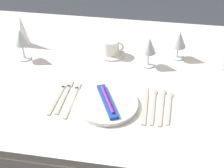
{
  "coord_description": "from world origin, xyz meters",
  "views": [
    {
      "loc": [
        0.19,
        -1.18,
        1.56
      ],
      "look_at": [
        0.02,
        -0.14,
        0.76
      ],
      "focal_mm": 48.98,
      "sensor_mm": 36.0,
      "label": 1
    }
  ],
  "objects_px": {
    "dinner_plate": "(107,104)",
    "spoon_tea": "(169,103)",
    "coffee_cup_left": "(111,47)",
    "wine_glass_left": "(179,40)",
    "toothbrush_package": "(107,101)",
    "fork_outer": "(73,98)",
    "spoon_dessert": "(162,102)",
    "fork_inner": "(65,95)",
    "wine_glass_centre": "(21,39)",
    "wine_glass_right": "(149,47)",
    "dinner_knife": "(145,106)",
    "spoon_soup": "(153,102)",
    "napkin_folded": "(22,31)",
    "fork_salad": "(58,96)"
  },
  "relations": [
    {
      "from": "toothbrush_package",
      "to": "fork_inner",
      "type": "height_order",
      "value": "toothbrush_package"
    },
    {
      "from": "dinner_plate",
      "to": "wine_glass_centre",
      "type": "relative_size",
      "value": 1.58
    },
    {
      "from": "spoon_soup",
      "to": "spoon_dessert",
      "type": "xyz_separation_m",
      "value": [
        0.03,
        0.0,
        -0.0
      ]
    },
    {
      "from": "fork_outer",
      "to": "wine_glass_left",
      "type": "height_order",
      "value": "wine_glass_left"
    },
    {
      "from": "spoon_dessert",
      "to": "spoon_tea",
      "type": "xyz_separation_m",
      "value": [
        0.03,
        -0.0,
        0.0
      ]
    },
    {
      "from": "spoon_dessert",
      "to": "wine_glass_centre",
      "type": "distance_m",
      "value": 0.73
    },
    {
      "from": "wine_glass_left",
      "to": "dinner_plate",
      "type": "bearing_deg",
      "value": -123.99
    },
    {
      "from": "wine_glass_left",
      "to": "dinner_knife",
      "type": "bearing_deg",
      "value": -108.0
    },
    {
      "from": "dinner_knife",
      "to": "spoon_soup",
      "type": "bearing_deg",
      "value": 43.12
    },
    {
      "from": "dinner_plate",
      "to": "spoon_tea",
      "type": "height_order",
      "value": "dinner_plate"
    },
    {
      "from": "spoon_tea",
      "to": "coffee_cup_left",
      "type": "xyz_separation_m",
      "value": [
        -0.3,
        0.34,
        0.04
      ]
    },
    {
      "from": "napkin_folded",
      "to": "spoon_tea",
      "type": "bearing_deg",
      "value": -25.43
    },
    {
      "from": "spoon_dessert",
      "to": "napkin_folded",
      "type": "distance_m",
      "value": 0.83
    },
    {
      "from": "coffee_cup_left",
      "to": "dinner_plate",
      "type": "bearing_deg",
      "value": -82.99
    },
    {
      "from": "fork_salad",
      "to": "wine_glass_centre",
      "type": "bearing_deg",
      "value": 134.41
    },
    {
      "from": "fork_salad",
      "to": "fork_inner",
      "type": "bearing_deg",
      "value": 21.47
    },
    {
      "from": "spoon_tea",
      "to": "napkin_folded",
      "type": "bearing_deg",
      "value": 154.57
    },
    {
      "from": "coffee_cup_left",
      "to": "wine_glass_left",
      "type": "relative_size",
      "value": 0.75
    },
    {
      "from": "wine_glass_centre",
      "to": "wine_glass_left",
      "type": "distance_m",
      "value": 0.76
    },
    {
      "from": "dinner_knife",
      "to": "wine_glass_right",
      "type": "xyz_separation_m",
      "value": [
        -0.01,
        0.3,
        0.1
      ]
    },
    {
      "from": "spoon_dessert",
      "to": "fork_outer",
      "type": "bearing_deg",
      "value": -174.82
    },
    {
      "from": "spoon_dessert",
      "to": "wine_glass_left",
      "type": "distance_m",
      "value": 0.38
    },
    {
      "from": "spoon_tea",
      "to": "dinner_knife",
      "type": "bearing_deg",
      "value": -162.35
    },
    {
      "from": "fork_outer",
      "to": "spoon_soup",
      "type": "height_order",
      "value": "spoon_soup"
    },
    {
      "from": "fork_inner",
      "to": "spoon_soup",
      "type": "bearing_deg",
      "value": 2.61
    },
    {
      "from": "fork_outer",
      "to": "napkin_folded",
      "type": "bearing_deg",
      "value": 133.09
    },
    {
      "from": "dinner_plate",
      "to": "spoon_tea",
      "type": "xyz_separation_m",
      "value": [
        0.25,
        0.05,
        -0.01
      ]
    },
    {
      "from": "spoon_dessert",
      "to": "napkin_folded",
      "type": "relative_size",
      "value": 1.4
    },
    {
      "from": "coffee_cup_left",
      "to": "napkin_folded",
      "type": "xyz_separation_m",
      "value": [
        -0.47,
        0.03,
        0.04
      ]
    },
    {
      "from": "spoon_dessert",
      "to": "spoon_soup",
      "type": "bearing_deg",
      "value": -175.39
    },
    {
      "from": "spoon_tea",
      "to": "wine_glass_centre",
      "type": "height_order",
      "value": "wine_glass_centre"
    },
    {
      "from": "wine_glass_centre",
      "to": "wine_glass_right",
      "type": "distance_m",
      "value": 0.61
    },
    {
      "from": "toothbrush_package",
      "to": "spoon_dessert",
      "type": "xyz_separation_m",
      "value": [
        0.22,
        0.05,
        -0.02
      ]
    },
    {
      "from": "fork_salad",
      "to": "dinner_knife",
      "type": "bearing_deg",
      "value": -0.58
    },
    {
      "from": "toothbrush_package",
      "to": "wine_glass_left",
      "type": "xyz_separation_m",
      "value": [
        0.28,
        0.41,
        0.07
      ]
    },
    {
      "from": "fork_inner",
      "to": "spoon_dessert",
      "type": "bearing_deg",
      "value": 2.78
    },
    {
      "from": "wine_glass_centre",
      "to": "napkin_folded",
      "type": "bearing_deg",
      "value": 111.54
    },
    {
      "from": "spoon_dessert",
      "to": "wine_glass_centre",
      "type": "height_order",
      "value": "wine_glass_centre"
    },
    {
      "from": "fork_salad",
      "to": "wine_glass_right",
      "type": "height_order",
      "value": "wine_glass_right"
    },
    {
      "from": "spoon_tea",
      "to": "wine_glass_right",
      "type": "bearing_deg",
      "value": 111.45
    },
    {
      "from": "dinner_knife",
      "to": "dinner_plate",
      "type": "bearing_deg",
      "value": -172.45
    },
    {
      "from": "toothbrush_package",
      "to": "fork_outer",
      "type": "bearing_deg",
      "value": 172.32
    },
    {
      "from": "fork_outer",
      "to": "dinner_plate",
      "type": "bearing_deg",
      "value": -7.68
    },
    {
      "from": "fork_inner",
      "to": "wine_glass_right",
      "type": "bearing_deg",
      "value": 41.47
    },
    {
      "from": "fork_outer",
      "to": "fork_inner",
      "type": "height_order",
      "value": "same"
    },
    {
      "from": "spoon_dessert",
      "to": "toothbrush_package",
      "type": "bearing_deg",
      "value": -166.28
    },
    {
      "from": "fork_inner",
      "to": "napkin_folded",
      "type": "relative_size",
      "value": 1.32
    },
    {
      "from": "fork_inner",
      "to": "spoon_soup",
      "type": "relative_size",
      "value": 0.98
    },
    {
      "from": "fork_salad",
      "to": "spoon_soup",
      "type": "distance_m",
      "value": 0.4
    },
    {
      "from": "dinner_plate",
      "to": "wine_glass_right",
      "type": "relative_size",
      "value": 1.72
    }
  ]
}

